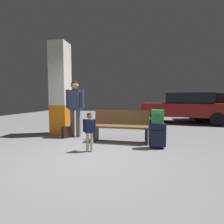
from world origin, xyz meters
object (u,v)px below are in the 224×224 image
object	(u,v)px
child	(89,128)
adult	(75,102)
backpack_dark_floor	(67,132)
parked_car_side	(220,106)
bench	(121,126)
suitcase	(157,135)
structural_pillar	(61,90)
parked_car_near	(185,107)
backpack_bright	(158,117)

from	to	relation	value
child	adult	distance (m)	1.71
backpack_dark_floor	parked_car_side	world-z (taller)	parked_car_side
child	adult	bearing A→B (deg)	125.15
adult	bench	bearing A→B (deg)	-11.04
child	bench	bearing A→B (deg)	61.09
suitcase	structural_pillar	bearing A→B (deg)	161.21
bench	child	size ratio (longest dim) A/B	1.80
bench	parked_car_side	size ratio (longest dim) A/B	0.39
bench	parked_car_side	xyz separation A→B (m)	(4.78, 5.52, 0.36)
parked_car_side	parked_car_near	bearing A→B (deg)	-151.40
structural_pillar	parked_car_side	bearing A→B (deg)	35.38
parked_car_near	suitcase	bearing A→B (deg)	-109.38
structural_pillar	bench	distance (m)	2.48
adult	backpack_bright	bearing A→B (deg)	-17.02
adult	suitcase	bearing A→B (deg)	-17.00
child	parked_car_side	world-z (taller)	parked_car_side
structural_pillar	backpack_bright	bearing A→B (deg)	-18.81
child	parked_car_near	size ratio (longest dim) A/B	0.21
suitcase	parked_car_near	distance (m)	5.15
adult	parked_car_near	bearing A→B (deg)	44.36
child	structural_pillar	bearing A→B (deg)	134.18
backpack_dark_floor	child	bearing A→B (deg)	-45.19
backpack_bright	parked_car_side	xyz separation A→B (m)	(3.81, 5.98, 0.03)
suitcase	child	xyz separation A→B (m)	(-1.54, -0.57, 0.23)
child	adult	size ratio (longest dim) A/B	0.50
backpack_dark_floor	parked_car_near	size ratio (longest dim) A/B	0.08
suitcase	child	bearing A→B (deg)	-159.76
child	parked_car_near	distance (m)	6.31
parked_car_side	parked_car_near	world-z (taller)	same
suitcase	adult	world-z (taller)	adult
bench	parked_car_side	bearing A→B (deg)	49.14
child	parked_car_side	bearing A→B (deg)	50.79
structural_pillar	suitcase	size ratio (longest dim) A/B	5.09
backpack_bright	child	bearing A→B (deg)	-159.77
child	suitcase	bearing A→B (deg)	20.24
backpack_bright	child	size ratio (longest dim) A/B	0.38
suitcase	parked_car_near	size ratio (longest dim) A/B	0.14
structural_pillar	child	world-z (taller)	structural_pillar
structural_pillar	child	bearing A→B (deg)	-45.82
parked_car_side	parked_car_near	size ratio (longest dim) A/B	0.96
bench	backpack_bright	bearing A→B (deg)	-25.53
suitcase	backpack_dark_floor	xyz separation A→B (m)	(-2.69, 0.59, -0.15)
parked_car_side	parked_car_near	distance (m)	2.40
adult	backpack_dark_floor	world-z (taller)	adult
structural_pillar	adult	bearing A→B (deg)	-25.23
child	backpack_bright	bearing A→B (deg)	20.23
bench	backpack_bright	distance (m)	1.12
structural_pillar	adult	xyz separation A→B (m)	(0.65, -0.31, -0.43)
structural_pillar	backpack_bright	world-z (taller)	structural_pillar
structural_pillar	parked_car_near	size ratio (longest dim) A/B	0.72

